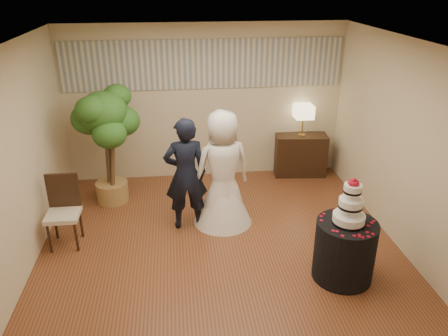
{
  "coord_description": "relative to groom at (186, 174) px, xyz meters",
  "views": [
    {
      "loc": [
        -0.56,
        -5.13,
        3.54
      ],
      "look_at": [
        0.1,
        0.4,
        1.05
      ],
      "focal_mm": 35.0,
      "sensor_mm": 36.0,
      "label": 1
    }
  ],
  "objects": [
    {
      "name": "floor",
      "position": [
        0.43,
        -0.66,
        -0.86
      ],
      "size": [
        5.0,
        5.0,
        0.0
      ],
      "primitive_type": "cube",
      "color": "brown",
      "rests_on": "ground"
    },
    {
      "name": "ceiling",
      "position": [
        0.43,
        -0.66,
        1.94
      ],
      "size": [
        5.0,
        5.0,
        0.0
      ],
      "primitive_type": "cube",
      "color": "white",
      "rests_on": "wall_back"
    },
    {
      "name": "wall_back",
      "position": [
        0.43,
        1.84,
        0.54
      ],
      "size": [
        5.0,
        0.06,
        2.8
      ],
      "primitive_type": "cube",
      "color": "beige",
      "rests_on": "ground"
    },
    {
      "name": "wall_front",
      "position": [
        0.43,
        -3.16,
        0.54
      ],
      "size": [
        5.0,
        0.06,
        2.8
      ],
      "primitive_type": "cube",
      "color": "beige",
      "rests_on": "ground"
    },
    {
      "name": "wall_left",
      "position": [
        -2.07,
        -0.66,
        0.54
      ],
      "size": [
        0.06,
        5.0,
        2.8
      ],
      "primitive_type": "cube",
      "color": "beige",
      "rests_on": "ground"
    },
    {
      "name": "wall_right",
      "position": [
        2.93,
        -0.66,
        0.54
      ],
      "size": [
        0.06,
        5.0,
        2.8
      ],
      "primitive_type": "cube",
      "color": "beige",
      "rests_on": "ground"
    },
    {
      "name": "mural_border",
      "position": [
        0.43,
        1.82,
        1.24
      ],
      "size": [
        4.9,
        0.02,
        0.85
      ],
      "primitive_type": "cube",
      "color": "#A8A799",
      "rests_on": "wall_back"
    },
    {
      "name": "groom",
      "position": [
        0.0,
        0.0,
        0.0
      ],
      "size": [
        0.66,
        0.47,
        1.72
      ],
      "primitive_type": "imported",
      "rotation": [
        0.0,
        0.0,
        3.24
      ],
      "color": "black",
      "rests_on": "floor"
    },
    {
      "name": "bride",
      "position": [
        0.55,
        0.06,
        0.03
      ],
      "size": [
        1.1,
        1.1,
        1.79
      ],
      "primitive_type": "imported",
      "rotation": [
        0.0,
        0.0,
        3.39
      ],
      "color": "white",
      "rests_on": "floor"
    },
    {
      "name": "cake_table",
      "position": [
        1.9,
        -1.47,
        -0.47
      ],
      "size": [
        0.75,
        0.75,
        0.79
      ],
      "primitive_type": "cylinder",
      "rotation": [
        0.0,
        0.0,
        0.0
      ],
      "color": "black",
      "rests_on": "floor"
    },
    {
      "name": "wedding_cake",
      "position": [
        1.9,
        -1.47,
        0.23
      ],
      "size": [
        0.39,
        0.39,
        0.6
      ],
      "primitive_type": null,
      "color": "white",
      "rests_on": "cake_table"
    },
    {
      "name": "console",
      "position": [
        2.21,
        1.63,
        -0.47
      ],
      "size": [
        0.99,
        0.52,
        0.79
      ],
      "primitive_type": "cube",
      "rotation": [
        0.0,
        0.0,
        -0.1
      ],
      "color": "black",
      "rests_on": "floor"
    },
    {
      "name": "table_lamp",
      "position": [
        2.21,
        1.63,
        0.22
      ],
      "size": [
        0.33,
        0.33,
        0.58
      ],
      "primitive_type": null,
      "color": "beige",
      "rests_on": "console"
    },
    {
      "name": "ficus_tree",
      "position": [
        -1.22,
        0.96,
        0.13
      ],
      "size": [
        1.06,
        1.06,
        1.99
      ],
      "primitive_type": null,
      "rotation": [
        0.0,
        0.0,
        3.02
      ],
      "color": "#2D601F",
      "rests_on": "floor"
    },
    {
      "name": "side_chair",
      "position": [
        -1.72,
        -0.31,
        -0.35
      ],
      "size": [
        0.47,
        0.49,
        1.02
      ],
      "primitive_type": null,
      "rotation": [
        0.0,
        0.0,
        -0.01
      ],
      "color": "black",
      "rests_on": "floor"
    }
  ]
}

